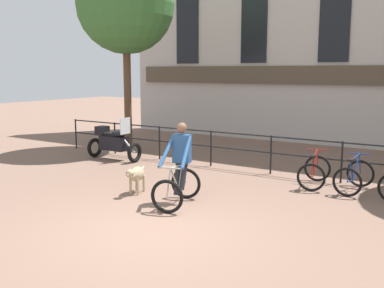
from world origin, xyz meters
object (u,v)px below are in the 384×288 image
(parked_motorcycle, at_px, (113,142))
(parked_bicycle_mid_left, at_px, (354,176))
(dog, at_px, (136,175))
(parked_bicycle_near_lamp, at_px, (314,172))
(cyclist_with_bike, at_px, (179,168))

(parked_motorcycle, xyz_separation_m, parked_bicycle_mid_left, (7.25, 0.18, -0.20))
(parked_motorcycle, relative_size, parked_bicycle_mid_left, 1.56)
(dog, relative_size, parked_bicycle_mid_left, 0.76)
(parked_motorcycle, relative_size, parked_bicycle_near_lamp, 1.48)
(parked_motorcycle, bearing_deg, cyclist_with_bike, -123.15)
(cyclist_with_bike, bearing_deg, parked_motorcycle, 133.55)
(dog, relative_size, parked_motorcycle, 0.49)
(cyclist_with_bike, relative_size, parked_motorcycle, 0.96)
(parked_bicycle_near_lamp, distance_m, parked_bicycle_mid_left, 0.93)
(dog, height_order, parked_bicycle_near_lamp, parked_bicycle_near_lamp)
(cyclist_with_bike, height_order, parked_bicycle_near_lamp, cyclist_with_bike)
(parked_motorcycle, bearing_deg, parked_bicycle_mid_left, -89.39)
(cyclist_with_bike, xyz_separation_m, parked_motorcycle, (-4.41, 2.79, -0.20))
(parked_bicycle_near_lamp, xyz_separation_m, parked_bicycle_mid_left, (0.93, -0.00, -0.00))
(parked_motorcycle, distance_m, parked_bicycle_mid_left, 7.26)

